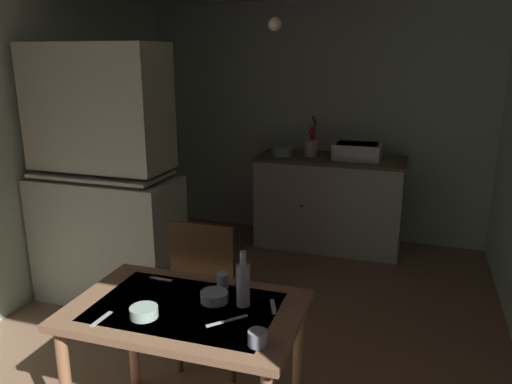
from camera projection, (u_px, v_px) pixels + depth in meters
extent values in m
plane|color=#896850|center=(246.00, 331.00, 3.48)|extent=(5.25, 5.25, 0.00)
cube|color=#B2D0B5|center=(315.00, 122.00, 5.16)|extent=(3.60, 0.10, 2.38)
cube|color=#B4D1B3|center=(19.00, 149.00, 3.71)|extent=(0.10, 4.35, 2.38)
cube|color=#AEB4A2|center=(109.00, 239.00, 3.85)|extent=(1.10, 0.53, 0.98)
cube|color=#B2B79D|center=(98.00, 107.00, 3.58)|extent=(1.01, 0.45, 0.90)
cube|color=#ADA9A0|center=(102.00, 174.00, 3.69)|extent=(0.99, 0.48, 0.02)
cube|color=#AEB4A2|center=(329.00, 203.00, 4.95)|extent=(1.40, 0.60, 0.88)
cube|color=brown|center=(331.00, 159.00, 4.82)|extent=(1.43, 0.63, 0.03)
sphere|color=#2D2823|center=(302.00, 206.00, 4.71)|extent=(0.02, 0.02, 0.02)
cube|color=white|center=(357.00, 151.00, 4.72)|extent=(0.44, 0.34, 0.15)
cube|color=black|center=(358.00, 144.00, 4.71)|extent=(0.38, 0.28, 0.01)
cylinder|color=#B21E19|center=(313.00, 141.00, 4.89)|extent=(0.05, 0.05, 0.28)
cylinder|color=#B21E19|center=(311.00, 132.00, 4.80)|extent=(0.03, 0.12, 0.03)
cylinder|color=#A8191F|center=(314.00, 121.00, 4.89)|extent=(0.02, 0.16, 0.12)
cylinder|color=#ADD1C1|center=(282.00, 151.00, 4.91)|extent=(0.22, 0.22, 0.07)
cylinder|color=beige|center=(311.00, 148.00, 4.85)|extent=(0.13, 0.13, 0.16)
cube|color=#936A4B|center=(186.00, 310.00, 2.33)|extent=(1.10, 0.71, 0.04)
cube|color=white|center=(185.00, 307.00, 2.33)|extent=(0.86, 0.55, 0.00)
cylinder|color=#8E654D|center=(132.00, 331.00, 2.83)|extent=(0.06, 0.06, 0.70)
cylinder|color=olive|center=(298.00, 361.00, 2.55)|extent=(0.06, 0.06, 0.70)
cube|color=#48341D|center=(215.00, 298.00, 3.04)|extent=(0.41, 0.41, 0.03)
cube|color=#4D341A|center=(202.00, 268.00, 2.79)|extent=(0.38, 0.03, 0.53)
cylinder|color=#48341D|center=(250.00, 321.00, 3.20)|extent=(0.04, 0.04, 0.42)
cylinder|color=#48341D|center=(202.00, 313.00, 3.30)|extent=(0.04, 0.04, 0.42)
cylinder|color=#48341D|center=(232.00, 350.00, 2.89)|extent=(0.04, 0.04, 0.42)
cylinder|color=#48341D|center=(179.00, 340.00, 2.99)|extent=(0.04, 0.04, 0.42)
cylinder|color=#9EB2C6|center=(214.00, 297.00, 2.37)|extent=(0.13, 0.13, 0.05)
cylinder|color=#ADD1C1|center=(144.00, 312.00, 2.23)|extent=(0.13, 0.13, 0.05)
cylinder|color=#9EB2C6|center=(223.00, 280.00, 2.51)|extent=(0.06, 0.06, 0.07)
cylinder|color=#9EB2C6|center=(258.00, 338.00, 2.01)|extent=(0.08, 0.08, 0.06)
cylinder|color=#B7BCC1|center=(243.00, 285.00, 2.31)|extent=(0.06, 0.06, 0.20)
cylinder|color=#B7BCC1|center=(243.00, 258.00, 2.27)|extent=(0.03, 0.03, 0.07)
cube|color=silver|center=(227.00, 321.00, 2.19)|extent=(0.15, 0.16, 0.00)
cube|color=beige|center=(101.00, 319.00, 2.21)|extent=(0.03, 0.14, 0.00)
cube|color=beige|center=(161.00, 279.00, 2.60)|extent=(0.12, 0.03, 0.00)
cube|color=beige|center=(273.00, 306.00, 2.32)|extent=(0.07, 0.14, 0.00)
sphere|color=#F9EFCC|center=(275.00, 24.00, 2.99)|extent=(0.08, 0.08, 0.08)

